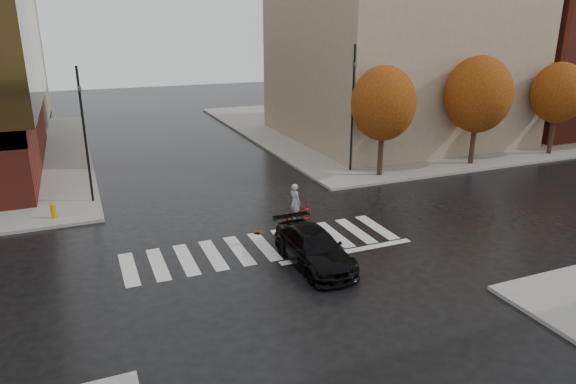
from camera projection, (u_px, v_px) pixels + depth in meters
name	position (u px, v px, depth m)	size (l,w,h in m)	color
ground	(268.00, 251.00, 21.14)	(120.00, 120.00, 0.00)	black
sidewalk_ne	(402.00, 124.00, 47.19)	(30.00, 30.00, 0.15)	gray
crosswalk	(264.00, 246.00, 21.58)	(12.00, 3.00, 0.01)	silver
building_ne_tan	(396.00, 20.00, 39.37)	(16.00, 16.00, 18.00)	gray
building_ne_brick	(555.00, 44.00, 44.97)	(14.00, 14.00, 14.00)	maroon
tree_ne_a	(383.00, 104.00, 29.88)	(3.80, 3.80, 6.50)	#301F15
tree_ne_b	(478.00, 95.00, 32.38)	(4.20, 4.20, 6.89)	#301F15
tree_ne_c	(558.00, 93.00, 35.01)	(3.60, 3.60, 6.31)	#301F15
sedan	(314.00, 248.00, 19.79)	(1.90, 4.66, 1.35)	black
cyclist	(296.00, 209.00, 23.98)	(1.77, 0.99, 1.91)	maroon
traffic_light_nw	(84.00, 128.00, 25.45)	(0.20, 0.18, 6.84)	black
traffic_light_ne	(353.00, 100.00, 30.84)	(0.20, 0.23, 7.61)	black
fire_hydrant	(53.00, 210.00, 24.20)	(0.26, 0.26, 0.74)	#BE870B
manhole	(259.00, 232.00, 23.00)	(0.59, 0.59, 0.01)	#483519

